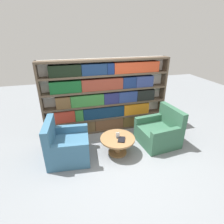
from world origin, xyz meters
TOP-DOWN VIEW (x-y plane):
  - ground_plane at (0.00, 0.00)m, footprint 14.00×14.00m
  - bookshelf at (-0.03, 1.43)m, footprint 3.33×0.30m
  - armchair_left at (-1.15, 0.43)m, footprint 0.95×0.96m
  - armchair_right at (1.09, 0.43)m, footprint 0.95×0.95m
  - coffee_table at (-0.03, 0.30)m, footprint 0.78×0.78m
  - table_sign at (-0.03, 0.30)m, footprint 0.09×0.06m
  - stray_book at (0.03, 0.19)m, footprint 0.22×0.26m

SIDE VIEW (x-z plane):
  - ground_plane at x=0.00m, z-range 0.00..0.00m
  - coffee_table at x=-0.03m, z-range 0.09..0.50m
  - armchair_left at x=-1.15m, z-range -0.16..0.76m
  - armchair_right at x=1.09m, z-range -0.16..0.76m
  - stray_book at x=0.03m, z-range 0.41..0.43m
  - table_sign at x=-0.03m, z-range 0.40..0.54m
  - bookshelf at x=-0.03m, z-range -0.03..1.95m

